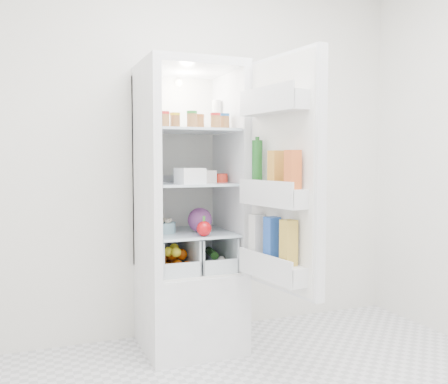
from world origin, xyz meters
name	(u,v)px	position (x,y,z in m)	size (l,w,h in m)	color
room_walls	(323,66)	(0.00, 0.00, 1.59)	(3.02, 3.02, 2.61)	silver
refrigerator	(187,243)	(-0.20, 1.25, 0.67)	(0.60, 0.60, 1.80)	silver
shelf_low	(190,233)	(-0.20, 1.19, 0.74)	(0.49, 0.53, 0.01)	silver
shelf_mid	(190,184)	(-0.20, 1.19, 1.05)	(0.49, 0.53, 0.01)	silver
shelf_top	(190,131)	(-0.20, 1.19, 1.38)	(0.49, 0.53, 0.01)	silver
crisper_left	(172,254)	(-0.32, 1.19, 0.61)	(0.23, 0.46, 0.22)	silver
crisper_right	(209,252)	(-0.08, 1.19, 0.61)	(0.23, 0.46, 0.22)	silver
condiment_jars	(196,122)	(-0.20, 1.07, 1.43)	(0.46, 0.16, 0.08)	#B21919
squeeze_bottle	(217,116)	(0.01, 1.28, 1.49)	(0.06, 0.06, 0.20)	white
tub_white	(190,176)	(-0.25, 1.02, 1.10)	(0.15, 0.15, 0.09)	white
tub_cream	(202,177)	(-0.13, 1.15, 1.10)	(0.13, 0.13, 0.08)	white
tin_red	(221,178)	(-0.01, 1.15, 1.09)	(0.08, 0.08, 0.06)	red
foil_tray	(162,179)	(-0.33, 1.37, 1.08)	(0.16, 0.12, 0.04)	silver
red_cabbage	(200,220)	(-0.15, 1.14, 0.82)	(0.15, 0.15, 0.15)	#521E58
bell_pepper	(204,229)	(-0.18, 0.97, 0.79)	(0.09, 0.09, 0.09)	#B90B11
mushroom_bowl	(164,228)	(-0.36, 1.19, 0.78)	(0.14, 0.14, 0.06)	#83B5C4
citrus_pile	(173,260)	(-0.32, 1.16, 0.58)	(0.20, 0.31, 0.16)	#F5600C
veg_pile	(209,259)	(-0.07, 1.18, 0.56)	(0.16, 0.30, 0.10)	#1A4E1A
fridge_door	(282,179)	(0.14, 0.61, 1.09)	(0.24, 0.60, 1.30)	silver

